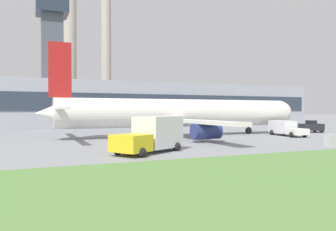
{
  "coord_description": "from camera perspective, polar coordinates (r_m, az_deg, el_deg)",
  "views": [
    {
      "loc": [
        -15.27,
        -37.56,
        3.27
      ],
      "look_at": [
        0.68,
        -0.1,
        2.63
      ],
      "focal_mm": 35.0,
      "sensor_mm": 36.0,
      "label": 1
    }
  ],
  "objects": [
    {
      "name": "utility_cabinet",
      "position": [
        33.52,
        26.44,
        -3.85
      ],
      "size": [
        0.9,
        0.7,
        1.1
      ],
      "color": "#B2B7B2",
      "rests_on": "ground_plane"
    },
    {
      "name": "airplane",
      "position": [
        41.37,
        2.05,
        0.37
      ],
      "size": [
        34.75,
        29.8,
        10.71
      ],
      "color": "white",
      "rests_on": "ground_plane"
    },
    {
      "name": "smokestack_right",
      "position": [
        96.18,
        -10.72,
        12.26
      ],
      "size": [
        3.22,
        3.22,
        44.18
      ],
      "color": "#B2A899",
      "rests_on": "ground_plane"
    },
    {
      "name": "smokestack_left",
      "position": [
        95.81,
        -16.65,
        11.7
      ],
      "size": [
        3.9,
        3.9,
        42.24
      ],
      "color": "#B2A899",
      "rests_on": "ground_plane"
    },
    {
      "name": "pushback_tug",
      "position": [
        52.72,
        23.66,
        -1.86
      ],
      "size": [
        3.54,
        2.91,
        1.79
      ],
      "color": "#232328",
      "rests_on": "ground_plane"
    },
    {
      "name": "ground_plane",
      "position": [
        40.68,
        -0.94,
        -3.7
      ],
      "size": [
        400.0,
        400.0,
        0.0
      ],
      "primitive_type": "plane",
      "color": "gray"
    },
    {
      "name": "terminal_building",
      "position": [
        66.49,
        -10.12,
        2.05
      ],
      "size": [
        86.64,
        15.3,
        24.07
      ],
      "color": "#9EA3AD",
      "rests_on": "ground_plane"
    },
    {
      "name": "fuel_truck",
      "position": [
        25.58,
        -2.72,
        -3.37
      ],
      "size": [
        6.62,
        5.4,
        2.79
      ],
      "color": "yellow",
      "rests_on": "ground_plane"
    },
    {
      "name": "baggage_truck",
      "position": [
        44.67,
        19.77,
        -2.1
      ],
      "size": [
        3.03,
        6.17,
        1.92
      ],
      "color": "white",
      "rests_on": "ground_plane"
    }
  ]
}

